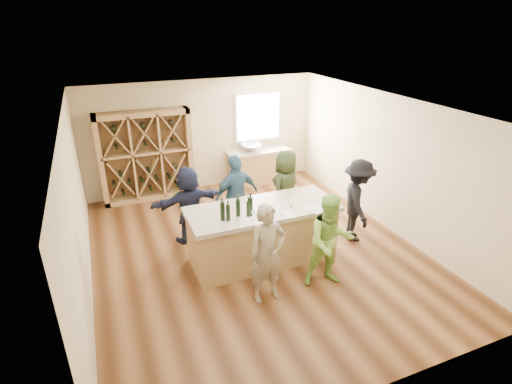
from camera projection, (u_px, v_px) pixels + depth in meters
name	position (u px, v px, depth m)	size (l,w,h in m)	color
floor	(255.00, 252.00, 7.84)	(6.00, 7.00, 0.10)	brown
ceiling	(255.00, 105.00, 6.66)	(6.00, 7.00, 0.10)	white
wall_back	(203.00, 135.00, 10.24)	(6.00, 0.10, 2.80)	beige
wall_front	(381.00, 304.00, 4.25)	(6.00, 0.10, 2.80)	beige
wall_left	(73.00, 214.00, 6.19)	(0.10, 7.00, 2.80)	beige
wall_right	(390.00, 163.00, 8.30)	(0.10, 7.00, 2.80)	beige
window_frame	(258.00, 117.00, 10.56)	(1.30, 0.06, 1.30)	white
window_pane	(258.00, 117.00, 10.53)	(1.18, 0.01, 1.18)	white
wine_rack	(146.00, 156.00, 9.61)	(2.20, 0.45, 2.20)	#A98151
back_counter_base	(258.00, 167.00, 10.83)	(1.60, 0.58, 0.86)	#A98151
back_counter_top	(258.00, 151.00, 10.64)	(1.70, 0.62, 0.06)	#AA9D8B
sink	(251.00, 148.00, 10.52)	(0.54, 0.54, 0.19)	silver
faucet	(249.00, 144.00, 10.65)	(0.02, 0.02, 0.30)	silver
tasting_counter_base	(262.00, 235.00, 7.35)	(2.60, 1.00, 1.00)	#A98151
tasting_counter_top	(263.00, 209.00, 7.13)	(2.72, 1.12, 0.08)	#AA9D8B
wine_bottle_a	(223.00, 211.00, 6.61)	(0.08, 0.08, 0.32)	black
wine_bottle_b	(228.00, 213.00, 6.60)	(0.07, 0.07, 0.28)	black
wine_bottle_c	(238.00, 208.00, 6.75)	(0.08, 0.08, 0.31)	black
wine_bottle_d	(248.00, 209.00, 6.74)	(0.07, 0.07, 0.28)	black
wine_bottle_e	(250.00, 206.00, 6.78)	(0.08, 0.08, 0.33)	black
wine_glass_a	(253.00, 216.00, 6.61)	(0.07, 0.07, 0.18)	white
wine_glass_b	(284.00, 211.00, 6.80)	(0.06, 0.06, 0.17)	white
wine_glass_c	(310.00, 207.00, 6.95)	(0.06, 0.06, 0.17)	white
wine_glass_d	(291.00, 202.00, 7.10)	(0.07, 0.07, 0.19)	white
tasting_menu_a	(251.00, 221.00, 6.65)	(0.23, 0.32, 0.00)	white
tasting_menu_b	(288.00, 214.00, 6.87)	(0.22, 0.30, 0.00)	white
tasting_menu_c	(314.00, 209.00, 7.03)	(0.24, 0.33, 0.00)	white
person_near_left	(267.00, 254.00, 6.18)	(0.61, 0.44, 1.66)	gray
person_near_right	(330.00, 241.00, 6.55)	(0.80, 0.44, 1.64)	#8CC64C
person_server	(357.00, 201.00, 7.90)	(1.10, 0.51, 1.70)	black
person_far_mid	(236.00, 196.00, 8.07)	(1.02, 0.52, 1.74)	#335972
person_far_right	(286.00, 189.00, 8.45)	(0.83, 0.54, 1.69)	#263319
person_far_left	(189.00, 205.00, 7.88)	(1.47, 0.53, 1.58)	#191E38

